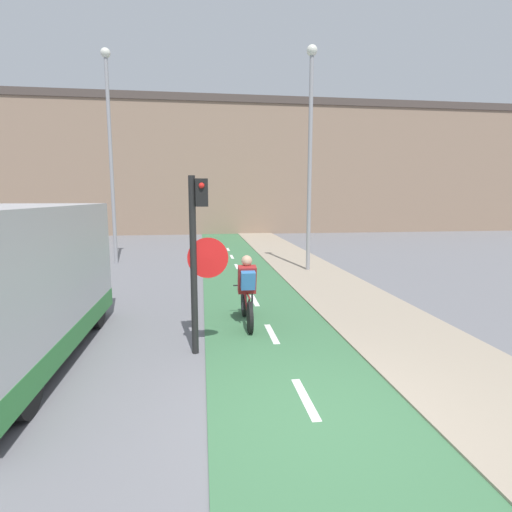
{
  "coord_description": "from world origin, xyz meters",
  "views": [
    {
      "loc": [
        -1.29,
        -4.21,
        2.61
      ],
      "look_at": [
        0.0,
        5.21,
        1.2
      ],
      "focal_mm": 28.0,
      "sensor_mm": 36.0,
      "label": 1
    }
  ],
  "objects_px": {
    "street_lamp_sidewalk": "(310,139)",
    "cyclist_near": "(247,292)",
    "street_lamp_far": "(110,138)",
    "van": "(3,288)",
    "traffic_light_pole": "(199,245)"
  },
  "relations": [
    {
      "from": "cyclist_near",
      "to": "van",
      "type": "bearing_deg",
      "value": -160.4
    },
    {
      "from": "traffic_light_pole",
      "to": "street_lamp_far",
      "type": "height_order",
      "value": "street_lamp_far"
    },
    {
      "from": "street_lamp_far",
      "to": "cyclist_near",
      "type": "relative_size",
      "value": 4.62
    },
    {
      "from": "traffic_light_pole",
      "to": "street_lamp_sidewalk",
      "type": "relative_size",
      "value": 0.39
    },
    {
      "from": "cyclist_near",
      "to": "street_lamp_far",
      "type": "bearing_deg",
      "value": 116.95
    },
    {
      "from": "street_lamp_sidewalk",
      "to": "cyclist_near",
      "type": "xyz_separation_m",
      "value": [
        -2.84,
        -5.75,
        -3.87
      ]
    },
    {
      "from": "cyclist_near",
      "to": "van",
      "type": "xyz_separation_m",
      "value": [
        -3.94,
        -1.4,
        0.52
      ]
    },
    {
      "from": "traffic_light_pole",
      "to": "street_lamp_sidewalk",
      "type": "xyz_separation_m",
      "value": [
        3.78,
        7.1,
        2.73
      ]
    },
    {
      "from": "cyclist_near",
      "to": "street_lamp_sidewalk",
      "type": "bearing_deg",
      "value": 63.75
    },
    {
      "from": "street_lamp_far",
      "to": "van",
      "type": "bearing_deg",
      "value": -87.99
    },
    {
      "from": "cyclist_near",
      "to": "traffic_light_pole",
      "type": "bearing_deg",
      "value": -124.91
    },
    {
      "from": "street_lamp_sidewalk",
      "to": "cyclist_near",
      "type": "bearing_deg",
      "value": -116.25
    },
    {
      "from": "street_lamp_far",
      "to": "van",
      "type": "height_order",
      "value": "street_lamp_far"
    },
    {
      "from": "street_lamp_far",
      "to": "cyclist_near",
      "type": "bearing_deg",
      "value": -63.05
    },
    {
      "from": "van",
      "to": "cyclist_near",
      "type": "bearing_deg",
      "value": 19.6
    }
  ]
}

